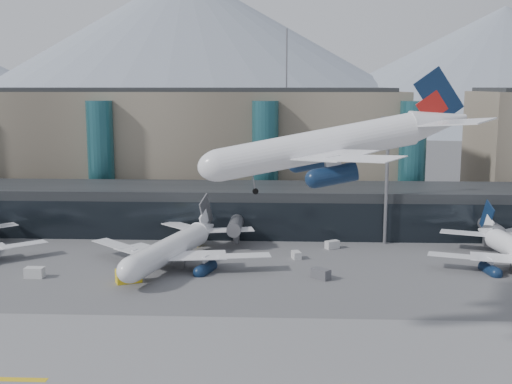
% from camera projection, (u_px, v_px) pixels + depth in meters
% --- Properties ---
extents(ground, '(900.00, 900.00, 0.00)m').
position_uv_depth(ground, '(209.00, 331.00, 83.75)').
color(ground, '#515154').
rests_on(ground, ground).
extents(runway_strip, '(400.00, 40.00, 0.04)m').
position_uv_depth(runway_strip, '(193.00, 383.00, 68.96)').
color(runway_strip, slate).
rests_on(runway_strip, ground).
extents(runway_markings, '(128.00, 1.00, 0.02)m').
position_uv_depth(runway_markings, '(193.00, 383.00, 68.96)').
color(runway_markings, gold).
rests_on(runway_markings, ground).
extents(concourse, '(170.00, 27.00, 10.00)m').
position_uv_depth(concourse, '(240.00, 209.00, 139.80)').
color(concourse, black).
rests_on(concourse, ground).
extents(terminal_main, '(130.00, 30.00, 31.00)m').
position_uv_depth(terminal_main, '(155.00, 147.00, 170.96)').
color(terminal_main, gray).
rests_on(terminal_main, ground).
extents(teal_towers, '(116.40, 19.40, 46.00)m').
position_uv_depth(teal_towers, '(183.00, 159.00, 155.00)').
color(teal_towers, '#235962').
rests_on(teal_towers, ground).
extents(mountain_ridge, '(910.00, 400.00, 110.00)m').
position_uv_depth(mountain_ridge, '(294.00, 64.00, 449.86)').
color(mountain_ridge, gray).
rests_on(mountain_ridge, ground).
extents(lightmast_mid, '(3.00, 1.20, 25.60)m').
position_uv_depth(lightmast_mid, '(387.00, 173.00, 127.33)').
color(lightmast_mid, slate).
rests_on(lightmast_mid, ground).
extents(hero_jet, '(33.40, 33.31, 10.83)m').
position_uv_depth(hero_jet, '(344.00, 135.00, 74.55)').
color(hero_jet, white).
rests_on(hero_jet, ground).
extents(jet_parked_mid, '(35.57, 37.18, 11.93)m').
position_uv_depth(jet_parked_mid, '(178.00, 239.00, 114.87)').
color(jet_parked_mid, white).
rests_on(jet_parked_mid, ground).
extents(veh_a, '(3.11, 1.78, 1.73)m').
position_uv_depth(veh_a, '(35.00, 272.00, 106.77)').
color(veh_a, '#BBBBBB').
rests_on(veh_a, ground).
extents(veh_b, '(1.74, 2.77, 1.58)m').
position_uv_depth(veh_b, '(195.00, 242.00, 128.10)').
color(veh_b, gold).
rests_on(veh_b, ground).
extents(veh_c, '(3.41, 3.30, 1.73)m').
position_uv_depth(veh_c, '(321.00, 274.00, 106.06)').
color(veh_c, '#4E4E54').
rests_on(veh_c, ground).
extents(veh_d, '(3.06, 2.64, 1.55)m').
position_uv_depth(veh_d, '(332.00, 245.00, 125.73)').
color(veh_d, '#BBBBBB').
rests_on(veh_d, ground).
extents(veh_g, '(1.96, 2.65, 1.38)m').
position_uv_depth(veh_g, '(296.00, 255.00, 118.34)').
color(veh_g, '#BBBBBB').
rests_on(veh_g, ground).
extents(veh_h, '(4.55, 3.64, 2.23)m').
position_uv_depth(veh_h, '(129.00, 276.00, 104.13)').
color(veh_h, gold).
rests_on(veh_h, ground).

